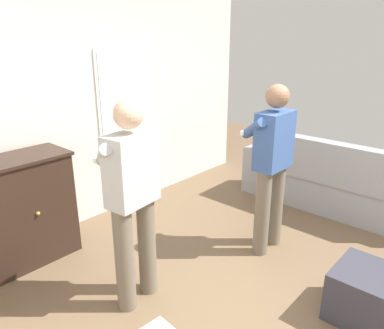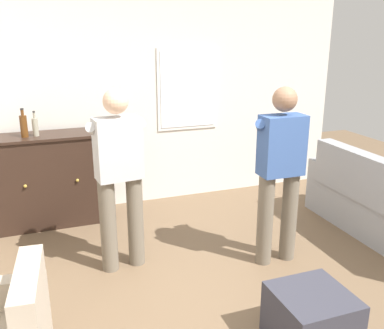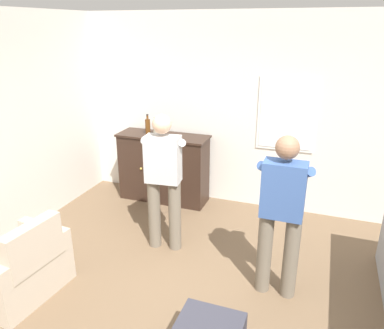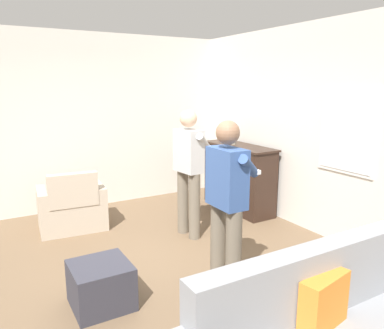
{
  "view_description": "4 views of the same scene",
  "coord_description": "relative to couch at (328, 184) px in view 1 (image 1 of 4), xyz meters",
  "views": [
    {
      "loc": [
        -2.35,
        -1.01,
        2.11
      ],
      "look_at": [
        -0.31,
        0.8,
        1.15
      ],
      "focal_mm": 35.0,
      "sensor_mm": 36.0,
      "label": 1
    },
    {
      "loc": [
        -1.33,
        -2.55,
        2.13
      ],
      "look_at": [
        -0.14,
        0.7,
        1.05
      ],
      "focal_mm": 40.0,
      "sensor_mm": 36.0,
      "label": 2
    },
    {
      "loc": [
        0.99,
        -2.62,
        2.6
      ],
      "look_at": [
        -0.29,
        0.89,
        1.2
      ],
      "focal_mm": 35.0,
      "sensor_mm": 36.0,
      "label": 3
    },
    {
      "loc": [
        3.43,
        -1.28,
        1.99
      ],
      "look_at": [
        -0.13,
        0.78,
        1.11
      ],
      "focal_mm": 35.0,
      "sensor_mm": 36.0,
      "label": 4
    }
  ],
  "objects": [
    {
      "name": "couch",
      "position": [
        0.0,
        0.0,
        0.0
      ],
      "size": [
        0.57,
        2.25,
        0.92
      ],
      "color": "gray",
      "rests_on": "ground"
    },
    {
      "name": "ground",
      "position": [
        -1.98,
        -0.58,
        -0.34
      ],
      "size": [
        10.4,
        10.4,
        0.0
      ],
      "primitive_type": "plane",
      "color": "brown"
    },
    {
      "name": "ottoman",
      "position": [
        -1.65,
        -1.02,
        -0.14
      ],
      "size": [
        0.52,
        0.52,
        0.41
      ],
      "primitive_type": "cube",
      "color": "#33333D",
      "rests_on": "ground"
    },
    {
      "name": "wall_back_with_window",
      "position": [
        -1.97,
        2.08,
        1.06
      ],
      "size": [
        5.2,
        0.15,
        2.8
      ],
      "color": "silver",
      "rests_on": "ground"
    },
    {
      "name": "person_standing_right",
      "position": [
        -1.27,
        0.1,
        0.59
      ],
      "size": [
        0.56,
        0.47,
        1.68
      ],
      "color": "#6B6051",
      "rests_on": "ground"
    },
    {
      "name": "person_standing_left",
      "position": [
        -2.68,
        0.49,
        0.59
      ],
      "size": [
        0.55,
        0.5,
        1.68
      ],
      "color": "#6B6051",
      "rests_on": "ground"
    }
  ]
}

